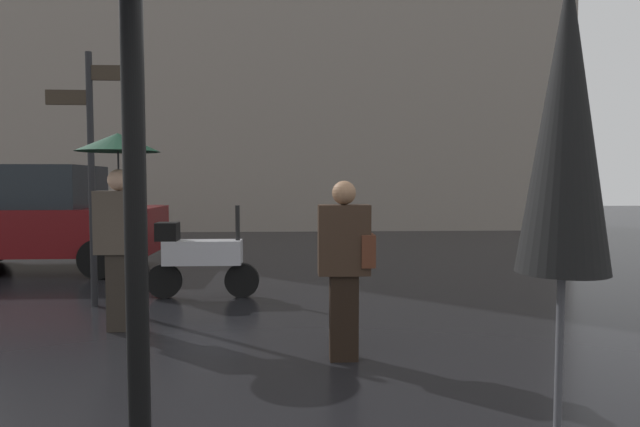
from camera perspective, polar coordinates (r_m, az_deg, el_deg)
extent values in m
cylinder|color=black|center=(1.88, -18.97, -3.13)|extent=(0.08, 0.08, 2.69)
cylinder|color=#4C4C51|center=(2.78, 24.00, -16.98)|extent=(0.04, 0.04, 1.10)
cone|color=black|center=(2.63, 24.67, 9.03)|extent=(0.40, 0.40, 1.36)
cube|color=#2A241E|center=(6.00, -20.38, -7.83)|extent=(0.26, 0.17, 0.81)
cube|color=#473D33|center=(5.91, -20.53, -0.89)|extent=(0.48, 0.22, 0.65)
sphere|color=tan|center=(5.89, -20.62, 3.35)|extent=(0.22, 0.22, 0.22)
cylinder|color=black|center=(5.89, -20.65, 4.73)|extent=(0.02, 0.02, 0.30)
cone|color=#103220|center=(5.91, -20.70, 7.10)|extent=(0.84, 0.84, 0.19)
cube|color=black|center=(4.74, 2.54, -10.97)|extent=(0.25, 0.16, 0.75)
cube|color=#332319|center=(4.62, 2.56, -2.82)|extent=(0.45, 0.20, 0.60)
sphere|color=#936B4C|center=(4.60, 2.57, 2.22)|extent=(0.21, 0.21, 0.21)
cube|color=#512819|center=(4.66, 5.02, -3.91)|extent=(0.12, 0.24, 0.28)
cylinder|color=black|center=(7.30, -8.30, -7.04)|extent=(0.46, 0.09, 0.46)
cylinder|color=black|center=(7.47, -16.21, -6.90)|extent=(0.46, 0.09, 0.46)
cube|color=silver|center=(7.31, -12.34, -4.05)|extent=(1.02, 0.32, 0.32)
cube|color=black|center=(7.37, -15.91, -1.86)|extent=(0.28, 0.28, 0.24)
cylinder|color=black|center=(7.21, -8.76, -1.32)|extent=(0.06, 0.06, 0.55)
cube|color=#590C0F|center=(10.55, -27.61, -1.55)|extent=(4.04, 1.81, 0.78)
cube|color=black|center=(10.60, -28.72, 2.52)|extent=(2.22, 1.67, 0.73)
cylinder|color=black|center=(10.97, -19.32, -3.21)|extent=(0.63, 0.18, 0.63)
cylinder|color=black|center=(9.26, -22.49, -4.48)|extent=(0.63, 0.18, 0.63)
cylinder|color=black|center=(7.18, -23.11, 3.23)|extent=(0.08, 0.08, 3.12)
cube|color=#33281E|center=(7.21, -21.22, 13.77)|extent=(0.56, 0.04, 0.18)
cube|color=#33281E|center=(7.34, -25.24, 11.10)|extent=(0.52, 0.04, 0.18)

